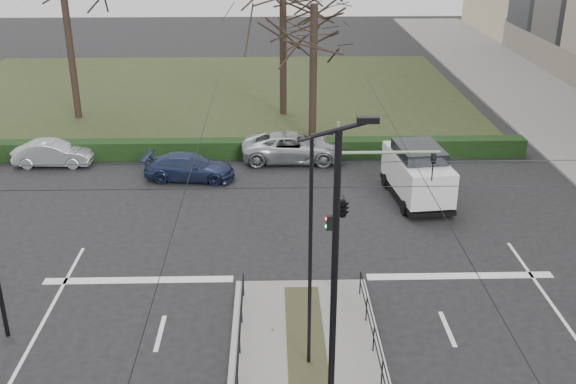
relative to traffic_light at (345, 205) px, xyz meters
name	(u,v)px	position (x,y,z in m)	size (l,w,h in m)	color
ground	(308,370)	(-1.48, -4.50, -3.38)	(140.00, 140.00, 0.00)	black
park	(203,94)	(-7.48, 27.50, -3.33)	(38.00, 26.00, 0.10)	#293219
hedge	(181,149)	(-7.48, 14.10, -2.88)	(38.00, 1.00, 1.00)	black
catenary	(306,243)	(-1.48, -2.88, 0.04)	(20.00, 34.00, 6.00)	black
traffic_light	(345,205)	(0.00, 0.00, 0.00)	(3.78, 2.15, 5.56)	slate
streetlamp_median_near	(334,334)	(-1.29, -9.60, 1.46)	(0.77, 0.16, 9.24)	black
streetlamp_median_far	(311,253)	(-1.43, -4.31, 0.47)	(0.61, 0.12, 7.28)	black
parked_car_second	(53,153)	(-14.12, 13.11, -2.70)	(1.42, 4.08, 1.34)	#9DA0A5
parked_car_third	(189,167)	(-6.66, 10.95, -2.72)	(1.84, 4.54, 1.32)	#212B4D
parked_car_fourth	(293,147)	(-1.33, 13.50, -2.61)	(2.55, 5.53, 1.54)	#9DA0A5
white_van	(417,172)	(4.29, 8.16, -2.01)	(2.71, 5.26, 2.64)	silver
bare_tree_center	(283,6)	(-1.70, 22.19, 3.66)	(7.29, 7.29, 9.95)	black
bare_tree_near	(314,14)	(-0.06, 17.30, 3.87)	(5.34, 5.34, 10.27)	black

